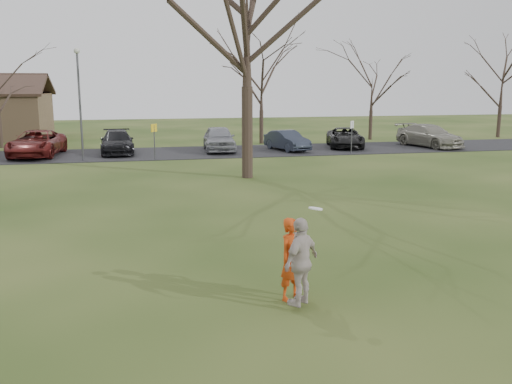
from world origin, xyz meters
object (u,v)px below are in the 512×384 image
player_defender (292,259)px  car_4 (219,139)px  big_tree (247,23)px  lamp_post (79,90)px  car_2 (37,143)px  catching_play (301,261)px  car_7 (429,136)px  car_5 (287,140)px  car_3 (117,142)px  car_6 (345,138)px

player_defender → car_4: size_ratio=0.36×
car_4 → big_tree: 11.97m
lamp_post → car_4: bearing=18.6°
player_defender → car_2: bearing=76.8°
catching_play → car_7: bearing=56.0°
car_4 → car_5: bearing=-3.9°
car_4 → lamp_post: 9.22m
car_3 → big_tree: size_ratio=0.35×
car_6 → lamp_post: lamp_post is taller
catching_play → car_6: bearing=66.9°
car_5 → lamp_post: bearing=173.6°
car_2 → catching_play: bearing=-65.1°
player_defender → car_2: (-8.75, 24.95, -0.04)m
car_5 → catching_play: 25.93m
car_6 → big_tree: size_ratio=0.34×
car_3 → car_6: bearing=-1.5°
car_5 → catching_play: (-6.68, -25.05, 0.29)m
car_5 → lamp_post: 13.21m
catching_play → big_tree: 16.66m
player_defender → car_5: (6.71, 24.51, -0.17)m
car_2 → car_6: bearing=7.0°
car_5 → big_tree: bearing=-131.6°
player_defender → car_5: bearing=42.2°
car_4 → car_6: size_ratio=0.98×
catching_play → lamp_post: (-5.93, 22.90, 2.99)m
player_defender → car_5: 25.41m
player_defender → big_tree: size_ratio=0.12×
car_2 → lamp_post: 4.98m
car_2 → car_5: car_2 is taller
car_2 → car_5: 15.47m
big_tree → car_7: bearing=33.0°
car_5 → catching_play: catching_play is taller
car_3 → car_7: (20.93, -0.79, 0.05)m
car_4 → car_7: bearing=1.4°
car_4 → car_6: 8.72m
catching_play → car_5: bearing=75.1°
car_3 → car_6: 15.11m
car_6 → big_tree: bearing=-115.8°
player_defender → car_7: size_ratio=0.33×
lamp_post → car_5: bearing=9.7°
car_4 → player_defender: bearing=-91.3°
player_defender → car_7: (16.86, 24.45, -0.06)m
car_4 → lamp_post: bearing=-157.4°
lamp_post → car_3: bearing=57.6°
car_5 → lamp_post: size_ratio=0.62×
player_defender → car_4: bearing=52.2°
player_defender → catching_play: size_ratio=0.88×
car_4 → big_tree: size_ratio=0.34×
car_4 → car_7: size_ratio=0.90×
car_7 → big_tree: 18.66m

